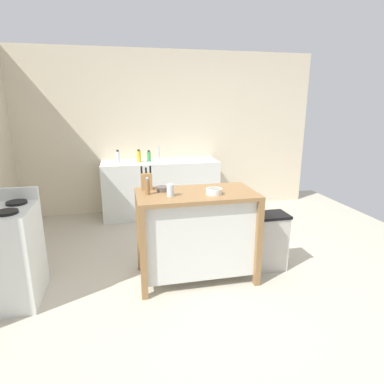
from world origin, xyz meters
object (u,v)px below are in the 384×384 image
(pepper_grinder, at_px, (148,186))
(trash_bin, at_px, (269,241))
(drinking_cup, at_px, (170,190))
(bottle_spray_cleaner, at_px, (139,156))
(sink_faucet, at_px, (159,153))
(kitchen_island, at_px, (196,231))
(stove, at_px, (2,256))
(bottle_dish_soap, at_px, (149,156))
(bottle_hand_soap, at_px, (118,157))
(bowl_stoneware_deep, at_px, (214,191))
(bowl_ceramic_small, at_px, (163,189))
(knife_block, at_px, (146,181))

(pepper_grinder, height_order, trash_bin, pepper_grinder)
(drinking_cup, distance_m, bottle_spray_cleaner, 2.16)
(sink_faucet, bearing_deg, kitchen_island, -87.27)
(pepper_grinder, xyz_separation_m, stove, (-1.33, -0.07, -0.55))
(stove, bearing_deg, bottle_dish_soap, 54.84)
(stove, bearing_deg, drinking_cup, -1.48)
(bottle_spray_cleaner, distance_m, stove, 2.57)
(drinking_cup, xyz_separation_m, stove, (-1.53, 0.04, -0.53))
(bottle_spray_cleaner, relative_size, bottle_dish_soap, 1.14)
(kitchen_island, height_order, bottle_hand_soap, bottle_hand_soap)
(kitchen_island, height_order, bowl_stoneware_deep, bowl_stoneware_deep)
(bottle_hand_soap, bearing_deg, bowl_ceramic_small, -77.23)
(pepper_grinder, relative_size, bottle_hand_soap, 0.85)
(sink_faucet, height_order, stove, sink_faucet)
(bowl_stoneware_deep, bearing_deg, pepper_grinder, 168.26)
(bowl_ceramic_small, height_order, pepper_grinder, pepper_grinder)
(kitchen_island, height_order, bowl_ceramic_small, bowl_ceramic_small)
(knife_block, bearing_deg, trash_bin, -8.53)
(bowl_stoneware_deep, height_order, bottle_spray_cleaner, bottle_spray_cleaner)
(sink_faucet, distance_m, stove, 2.88)
(knife_block, height_order, drinking_cup, knife_block)
(knife_block, xyz_separation_m, pepper_grinder, (-0.00, -0.19, -0.01))
(bowl_stoneware_deep, distance_m, bottle_hand_soap, 2.36)
(bowl_ceramic_small, distance_m, bowl_stoneware_deep, 0.52)
(bottle_hand_soap, relative_size, stove, 0.20)
(kitchen_island, xyz_separation_m, drinking_cup, (-0.27, -0.08, 0.47))
(drinking_cup, bearing_deg, knife_block, 123.65)
(bottle_dish_soap, bearing_deg, trash_bin, -62.20)
(bottle_dish_soap, relative_size, stove, 0.17)
(pepper_grinder, bearing_deg, drinking_cup, -27.67)
(knife_block, bearing_deg, drinking_cup, -56.35)
(knife_block, height_order, bowl_ceramic_small, knife_block)
(sink_faucet, bearing_deg, knife_block, -100.28)
(bowl_stoneware_deep, bearing_deg, sink_faucet, 96.27)
(trash_bin, bearing_deg, sink_faucet, 113.04)
(drinking_cup, height_order, pepper_grinder, pepper_grinder)
(kitchen_island, distance_m, bottle_spray_cleaner, 2.16)
(drinking_cup, bearing_deg, bottle_dish_soap, 90.14)
(bottle_hand_soap, distance_m, bottle_dish_soap, 0.48)
(trash_bin, bearing_deg, bowl_ceramic_small, 174.94)
(pepper_grinder, bearing_deg, bowl_ceramic_small, 31.61)
(drinking_cup, height_order, sink_faucet, sink_faucet)
(sink_faucet, bearing_deg, trash_bin, -66.96)
(kitchen_island, xyz_separation_m, trash_bin, (0.83, 0.02, -0.20))
(drinking_cup, xyz_separation_m, bottle_hand_soap, (-0.48, 2.15, -0.00))
(drinking_cup, xyz_separation_m, bottle_spray_cleaner, (-0.17, 2.15, -0.00))
(bowl_ceramic_small, xyz_separation_m, trash_bin, (1.14, -0.10, -0.63))
(trash_bin, distance_m, bottle_spray_cleaner, 2.50)
(bottle_spray_cleaner, bearing_deg, bowl_ceramic_small, -86.38)
(bowl_ceramic_small, bearing_deg, bottle_hand_soap, 102.77)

